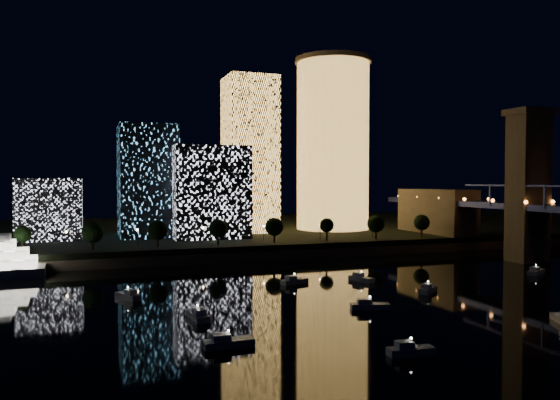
{
  "coord_description": "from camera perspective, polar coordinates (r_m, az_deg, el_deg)",
  "views": [
    {
      "loc": [
        -70.61,
        -91.94,
        26.49
      ],
      "look_at": [
        -19.4,
        55.0,
        21.06
      ],
      "focal_mm": 35.0,
      "sensor_mm": 36.0,
      "label": 1
    }
  ],
  "objects": [
    {
      "name": "seawall",
      "position": [
        189.38,
        2.87,
        -5.59
      ],
      "size": [
        420.0,
        6.0,
        3.0
      ],
      "primitive_type": "cube",
      "color": "#6B5E4C",
      "rests_on": "ground"
    },
    {
      "name": "far_bank",
      "position": [
        262.74,
        -3.55,
        -3.24
      ],
      "size": [
        420.0,
        160.0,
        5.0
      ],
      "primitive_type": "cube",
      "color": "black",
      "rests_on": "ground"
    },
    {
      "name": "tower_rectangular",
      "position": [
        231.2,
        -3.16,
        4.74
      ],
      "size": [
        20.47,
        20.47,
        65.14
      ],
      "primitive_type": "cube",
      "color": "#FFB651",
      "rests_on": "far_bank"
    },
    {
      "name": "midrise_blocks",
      "position": [
        215.75,
        -15.76,
        0.82
      ],
      "size": [
        112.68,
        39.45,
        42.88
      ],
      "color": "white",
      "rests_on": "far_bank"
    },
    {
      "name": "tower_cylindrical",
      "position": [
        245.74,
        5.53,
        5.84
      ],
      "size": [
        34.0,
        34.0,
        75.71
      ],
      "color": "#FFB651",
      "rests_on": "far_bank"
    },
    {
      "name": "esplanade_trees",
      "position": [
        185.94,
        -5.45,
        -2.95
      ],
      "size": [
        165.74,
        6.89,
        8.94
      ],
      "color": "black",
      "rests_on": "far_bank"
    },
    {
      "name": "street_lamps",
      "position": [
        190.31,
        -8.05,
        -3.29
      ],
      "size": [
        132.7,
        0.7,
        5.65
      ],
      "color": "black",
      "rests_on": "far_bank"
    },
    {
      "name": "ground",
      "position": [
        118.91,
        18.18,
        -10.97
      ],
      "size": [
        520.0,
        520.0,
        0.0
      ],
      "primitive_type": "plane",
      "color": "black",
      "rests_on": "ground"
    },
    {
      "name": "motorboats",
      "position": [
        124.88,
        12.88,
        -9.92
      ],
      "size": [
        127.48,
        63.58,
        2.78
      ],
      "color": "silver",
      "rests_on": "ground"
    }
  ]
}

